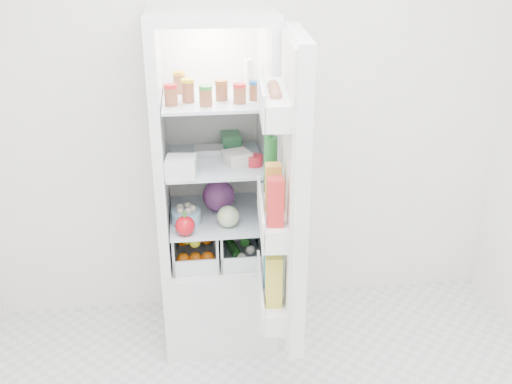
{
  "coord_description": "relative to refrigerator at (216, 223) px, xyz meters",
  "views": [
    {
      "loc": [
        -0.33,
        -1.57,
        2.08
      ],
      "look_at": [
        -0.01,
        0.95,
        0.97
      ],
      "focal_mm": 40.0,
      "sensor_mm": 36.0,
      "label": 1
    }
  ],
  "objects": [
    {
      "name": "tub_green",
      "position": [
        0.1,
        0.13,
        0.43
      ],
      "size": [
        0.1,
        0.14,
        0.08
      ],
      "primitive_type": "cube",
      "rotation": [
        0.0,
        0.0,
        0.05
      ],
      "color": "#3F8C54",
      "rests_on": "shelf_mid"
    },
    {
      "name": "condiment_jars",
      "position": [
        -0.02,
        -0.14,
        0.76
      ],
      "size": [
        0.46,
        0.32,
        0.08
      ],
      "color": "#B21919",
      "rests_on": "shelf_top"
    },
    {
      "name": "red_cabbage",
      "position": [
        0.02,
        -0.01,
        0.17
      ],
      "size": [
        0.17,
        0.17,
        0.17
      ],
      "primitive_type": "sphere",
      "color": "#5B1F53",
      "rests_on": "shelf_low"
    },
    {
      "name": "citrus_pile",
      "position": [
        -0.13,
        -0.1,
        -0.08
      ],
      "size": [
        0.2,
        0.31,
        0.16
      ],
      "color": "orange",
      "rests_on": "refrigerator"
    },
    {
      "name": "crisper_left",
      "position": [
        -0.12,
        -0.06,
        -0.06
      ],
      "size": [
        0.23,
        0.46,
        0.22
      ],
      "primitive_type": null,
      "color": "silver",
      "rests_on": "refrigerator"
    },
    {
      "name": "fridge_door",
      "position": [
        0.27,
        -0.64,
        0.43
      ],
      "size": [
        0.22,
        0.6,
        1.3
      ],
      "rotation": [
        0.0,
        0.0,
        1.48
      ],
      "color": "silver",
      "rests_on": "refrigerator"
    },
    {
      "name": "room_walls",
      "position": [
        0.2,
        -1.25,
        0.93
      ],
      "size": [
        3.02,
        3.02,
        2.61
      ],
      "color": "silver",
      "rests_on": "ground"
    },
    {
      "name": "crisper_right",
      "position": [
        0.12,
        -0.06,
        -0.06
      ],
      "size": [
        0.23,
        0.46,
        0.22
      ],
      "primitive_type": null,
      "color": "silver",
      "rests_on": "refrigerator"
    },
    {
      "name": "tub_white",
      "position": [
        -0.17,
        -0.26,
        0.44
      ],
      "size": [
        0.16,
        0.16,
        0.09
      ],
      "primitive_type": "cube",
      "rotation": [
        0.0,
        0.0,
        -0.11
      ],
      "color": "white",
      "rests_on": "shelf_mid"
    },
    {
      "name": "tin_red",
      "position": [
        0.19,
        -0.17,
        0.42
      ],
      "size": [
        0.1,
        0.1,
        0.05
      ],
      "primitive_type": "cylinder",
      "rotation": [
        0.0,
        0.0,
        0.38
      ],
      "color": "red",
      "rests_on": "shelf_mid"
    },
    {
      "name": "salad_bag",
      "position": [
        0.05,
        -0.21,
        0.14
      ],
      "size": [
        0.11,
        0.11,
        0.11
      ],
      "primitive_type": "sphere",
      "color": "#AEC896",
      "rests_on": "shelf_low"
    },
    {
      "name": "shelf_low",
      "position": [
        -0.0,
        -0.06,
        0.07
      ],
      "size": [
        0.49,
        0.53,
        0.01
      ],
      "primitive_type": "cube",
      "color": "silver",
      "rests_on": "refrigerator"
    },
    {
      "name": "shelf_mid",
      "position": [
        -0.0,
        -0.06,
        0.38
      ],
      "size": [
        0.49,
        0.53,
        0.02
      ],
      "primitive_type": "cube",
      "color": "silver",
      "rests_on": "refrigerator"
    },
    {
      "name": "tub_cream",
      "position": [
        0.11,
        -0.14,
        0.43
      ],
      "size": [
        0.15,
        0.15,
        0.07
      ],
      "primitive_type": "cube",
      "rotation": [
        0.0,
        0.0,
        0.32
      ],
      "color": "beige",
      "rests_on": "shelf_mid"
    },
    {
      "name": "squeeze_bottle",
      "position": [
        0.19,
        -0.02,
        0.81
      ],
      "size": [
        0.06,
        0.06,
        0.17
      ],
      "primitive_type": "cylinder",
      "rotation": [
        0.0,
        0.0,
        0.35
      ],
      "color": "white",
      "rests_on": "shelf_top"
    },
    {
      "name": "refrigerator",
      "position": [
        0.0,
        0.0,
        0.0
      ],
      "size": [
        0.6,
        0.6,
        1.8
      ],
      "color": "silver",
      "rests_on": "ground"
    },
    {
      "name": "foil_tray",
      "position": [
        -0.02,
        0.03,
        0.41
      ],
      "size": [
        0.16,
        0.12,
        0.04
      ],
      "primitive_type": "cube",
      "rotation": [
        0.0,
        0.0,
        -0.04
      ],
      "color": "silver",
      "rests_on": "shelf_mid"
    },
    {
      "name": "bell_pepper",
      "position": [
        -0.17,
        -0.28,
        0.13
      ],
      "size": [
        0.1,
        0.1,
        0.1
      ],
      "primitive_type": "sphere",
      "color": "red",
      "rests_on": "shelf_low"
    },
    {
      "name": "mushroom_bowl",
      "position": [
        -0.16,
        -0.15,
        0.12
      ],
      "size": [
        0.2,
        0.2,
        0.07
      ],
      "primitive_type": "cylinder",
      "rotation": [
        0.0,
        0.0,
        0.4
      ],
      "color": "#95C5DE",
      "rests_on": "shelf_low"
    },
    {
      "name": "shelf_top",
      "position": [
        -0.0,
        -0.06,
        0.71
      ],
      "size": [
        0.49,
        0.53,
        0.02
      ],
      "primitive_type": "cube",
      "color": "silver",
      "rests_on": "refrigerator"
    },
    {
      "name": "veg_pile",
      "position": [
        0.13,
        -0.06,
        -0.1
      ],
      "size": [
        0.16,
        0.3,
        0.1
      ],
      "color": "#1A501B",
      "rests_on": "refrigerator"
    }
  ]
}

